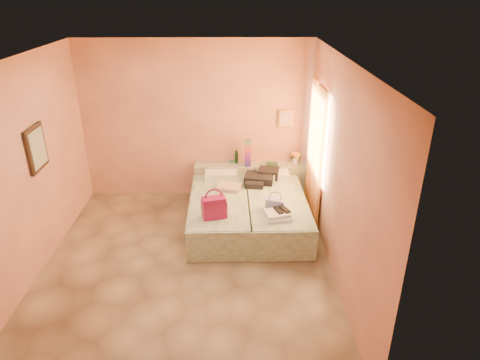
# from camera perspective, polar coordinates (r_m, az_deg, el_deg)

# --- Properties ---
(ground) EXTENTS (4.50, 4.50, 0.00)m
(ground) POSITION_cam_1_polar(r_m,az_deg,el_deg) (6.17, -6.99, -11.12)
(ground) COLOR tan
(ground) RESTS_ON ground
(room_walls) EXTENTS (4.02, 4.51, 2.81)m
(room_walls) POSITION_cam_1_polar(r_m,az_deg,el_deg) (5.83, -5.32, 6.61)
(room_walls) COLOR #F0A580
(room_walls) RESTS_ON ground
(headboard_ledge) EXTENTS (2.05, 0.30, 0.65)m
(headboard_ledge) POSITION_cam_1_polar(r_m,az_deg,el_deg) (7.79, 1.58, -0.06)
(headboard_ledge) COLOR #99A486
(headboard_ledge) RESTS_ON ground
(bed_left) EXTENTS (0.95, 2.02, 0.50)m
(bed_left) POSITION_cam_1_polar(r_m,az_deg,el_deg) (6.89, -2.69, -4.33)
(bed_left) COLOR beige
(bed_left) RESTS_ON ground
(bed_right) EXTENTS (0.95, 2.02, 0.50)m
(bed_right) POSITION_cam_1_polar(r_m,az_deg,el_deg) (6.91, 4.81, -4.27)
(bed_right) COLOR beige
(bed_right) RESTS_ON ground
(water_bottle) EXTENTS (0.08, 0.08, 0.22)m
(water_bottle) POSITION_cam_1_polar(r_m,az_deg,el_deg) (7.66, -0.48, 3.08)
(water_bottle) COLOR #153B1E
(water_bottle) RESTS_ON headboard_ledge
(rainbow_box) EXTENTS (0.11, 0.11, 0.47)m
(rainbow_box) POSITION_cam_1_polar(r_m,az_deg,el_deg) (7.49, 1.04, 3.59)
(rainbow_box) COLOR #9A1246
(rainbow_box) RESTS_ON headboard_ledge
(small_dish) EXTENTS (0.14, 0.14, 0.03)m
(small_dish) POSITION_cam_1_polar(r_m,az_deg,el_deg) (7.72, -1.10, 2.47)
(small_dish) COLOR #519470
(small_dish) RESTS_ON headboard_ledge
(green_book) EXTENTS (0.20, 0.15, 0.03)m
(green_book) POSITION_cam_1_polar(r_m,az_deg,el_deg) (7.62, 4.25, 2.11)
(green_book) COLOR #25452A
(green_book) RESTS_ON headboard_ledge
(flower_vase) EXTENTS (0.21, 0.21, 0.25)m
(flower_vase) POSITION_cam_1_polar(r_m,az_deg,el_deg) (7.71, 7.42, 3.11)
(flower_vase) COLOR white
(flower_vase) RESTS_ON headboard_ledge
(magenta_handbag) EXTENTS (0.39, 0.28, 0.33)m
(magenta_handbag) POSITION_cam_1_polar(r_m,az_deg,el_deg) (6.17, -3.47, -3.63)
(magenta_handbag) COLOR #9A1246
(magenta_handbag) RESTS_ON bed_left
(khaki_garment) EXTENTS (0.44, 0.39, 0.07)m
(khaki_garment) POSITION_cam_1_polar(r_m,az_deg,el_deg) (7.06, -1.48, -0.94)
(khaki_garment) COLOR tan
(khaki_garment) RESTS_ON bed_left
(clothes_pile) EXTENTS (0.61, 0.61, 0.16)m
(clothes_pile) POSITION_cam_1_polar(r_m,az_deg,el_deg) (7.30, 2.90, 0.35)
(clothes_pile) COLOR black
(clothes_pile) RESTS_ON bed_right
(blue_handbag) EXTENTS (0.29, 0.20, 0.17)m
(blue_handbag) POSITION_cam_1_polar(r_m,az_deg,el_deg) (6.41, 4.70, -3.31)
(blue_handbag) COLOR #3F4D99
(blue_handbag) RESTS_ON bed_right
(towel_stack) EXTENTS (0.40, 0.36, 0.10)m
(towel_stack) POSITION_cam_1_polar(r_m,az_deg,el_deg) (6.21, 5.16, -4.73)
(towel_stack) COLOR white
(towel_stack) RESTS_ON bed_right
(sandal_pair) EXTENTS (0.22, 0.25, 0.02)m
(sandal_pair) POSITION_cam_1_polar(r_m,az_deg,el_deg) (6.23, 5.59, -4.00)
(sandal_pair) COLOR black
(sandal_pair) RESTS_ON towel_stack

